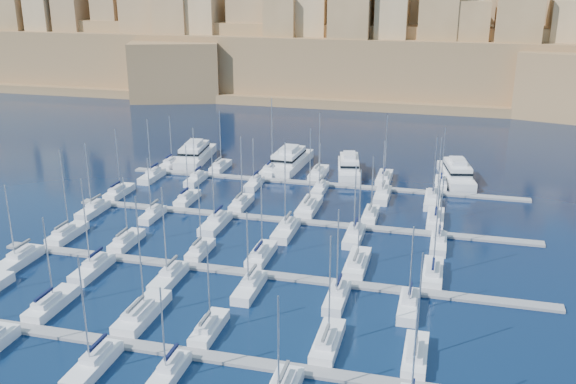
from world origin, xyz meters
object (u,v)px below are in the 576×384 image
(sailboat_2, at_px, (142,313))
(motor_yacht_d, at_px, (456,173))
(sailboat_4, at_px, (328,342))
(motor_yacht_b, at_px, (289,160))
(motor_yacht_a, at_px, (195,154))
(motor_yacht_c, at_px, (349,167))

(sailboat_2, relative_size, motor_yacht_d, 0.91)
(sailboat_4, relative_size, motor_yacht_b, 0.73)
(motor_yacht_b, distance_m, motor_yacht_d, 36.92)
(sailboat_2, bearing_deg, motor_yacht_b, 88.84)
(sailboat_4, distance_m, motor_yacht_d, 71.87)
(motor_yacht_a, height_order, motor_yacht_d, same)
(motor_yacht_b, relative_size, motor_yacht_d, 1.08)
(sailboat_2, distance_m, motor_yacht_d, 79.52)
(sailboat_2, bearing_deg, motor_yacht_d, 61.18)
(motor_yacht_b, relative_size, motor_yacht_c, 1.23)
(sailboat_4, xyz_separation_m, motor_yacht_c, (-8.88, 69.43, 0.98))
(sailboat_4, relative_size, motor_yacht_d, 0.78)
(motor_yacht_b, xyz_separation_m, motor_yacht_c, (14.00, -1.89, -0.00))
(motor_yacht_c, bearing_deg, motor_yacht_a, 177.83)
(motor_yacht_b, bearing_deg, sailboat_2, -91.16)
(motor_yacht_a, relative_size, motor_yacht_c, 1.18)
(motor_yacht_a, distance_m, motor_yacht_b, 22.84)
(motor_yacht_b, xyz_separation_m, motor_yacht_d, (36.91, -0.85, -0.00))
(sailboat_4, height_order, motor_yacht_c, sailboat_4)
(motor_yacht_c, distance_m, motor_yacht_d, 22.93)
(sailboat_4, distance_m, motor_yacht_b, 74.91)
(motor_yacht_a, relative_size, motor_yacht_b, 0.96)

